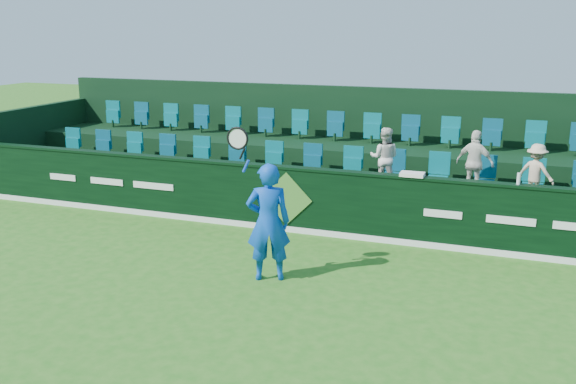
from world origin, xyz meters
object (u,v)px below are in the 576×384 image
at_px(tennis_player, 268,221).
at_px(spectator_right, 536,172).
at_px(spectator_middle, 475,163).
at_px(drinks_bottle, 519,179).
at_px(spectator_left, 384,158).
at_px(towel, 412,174).

height_order(tennis_player, spectator_right, tennis_player).
bearing_deg(spectator_right, spectator_middle, 24.37).
bearing_deg(spectator_middle, drinks_bottle, 144.60).
xyz_separation_m(tennis_player, spectator_middle, (2.95, 3.67, 0.46)).
xyz_separation_m(tennis_player, spectator_left, (1.13, 3.67, 0.43)).
relative_size(spectator_right, drinks_bottle, 5.27).
height_order(spectator_left, drinks_bottle, spectator_left).
xyz_separation_m(spectator_right, drinks_bottle, (-0.30, -1.12, 0.10)).
xyz_separation_m(towel, drinks_bottle, (1.88, 0.00, 0.07)).
height_order(spectator_middle, towel, spectator_middle).
height_order(spectator_left, spectator_right, spectator_left).
relative_size(spectator_left, drinks_bottle, 6.02).
distance_m(spectator_left, towel, 1.36).
xyz_separation_m(spectator_left, drinks_bottle, (2.65, -1.12, 0.02)).
distance_m(spectator_left, spectator_middle, 1.81).
xyz_separation_m(spectator_left, towel, (0.77, -1.12, -0.05)).
height_order(spectator_right, drinks_bottle, spectator_right).
bearing_deg(spectator_left, spectator_middle, 176.20).
bearing_deg(drinks_bottle, towel, 180.00).
distance_m(spectator_left, spectator_right, 2.96).
xyz_separation_m(spectator_middle, spectator_right, (1.14, 0.00, -0.10)).
distance_m(tennis_player, spectator_middle, 4.73).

